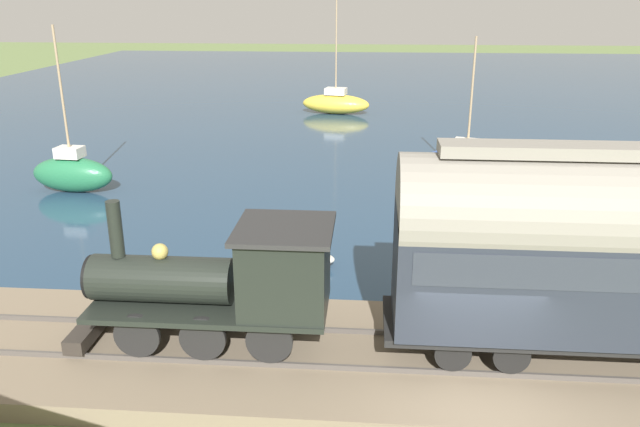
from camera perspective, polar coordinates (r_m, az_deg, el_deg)
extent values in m
plane|color=#607542|center=(13.43, 13.82, -17.37)|extent=(200.00, 200.00, 0.00)
cube|color=navy|center=(55.44, 6.93, 10.98)|extent=(80.00, 80.00, 0.01)
cube|color=#756651|center=(14.48, 13.03, -13.29)|extent=(4.90, 56.00, 0.44)
cube|color=#4C4742|center=(13.70, 13.56, -14.01)|extent=(0.07, 54.88, 0.12)
cube|color=#4C4742|center=(14.99, 12.71, -10.82)|extent=(0.07, 54.88, 0.12)
cylinder|color=black|center=(13.37, -4.66, -11.56)|extent=(0.12, 1.00, 1.00)
cylinder|color=black|center=(14.68, -3.72, -8.52)|extent=(0.12, 1.00, 1.00)
cylinder|color=black|center=(13.65, -10.68, -11.16)|extent=(0.12, 1.00, 1.00)
cylinder|color=black|center=(14.94, -9.19, -8.23)|extent=(0.12, 1.00, 1.00)
cylinder|color=black|center=(14.07, -16.38, -10.67)|extent=(0.12, 1.00, 1.00)
cylinder|color=black|center=(15.32, -14.41, -7.88)|extent=(0.12, 1.00, 1.00)
cube|color=black|center=(14.10, -9.99, -8.17)|extent=(2.03, 5.17, 0.12)
cylinder|color=black|center=(14.13, -14.21, -5.83)|extent=(1.02, 3.10, 1.02)
cylinder|color=black|center=(14.71, -20.13, -5.44)|extent=(0.97, 0.08, 0.97)
cylinder|color=black|center=(14.03, -18.20, -1.37)|extent=(0.30, 0.30, 1.26)
sphere|color=tan|center=(13.88, -14.43, -3.39)|extent=(0.36, 0.36, 0.36)
cube|color=black|center=(13.38, -3.20, -5.05)|extent=(1.93, 1.81, 1.72)
cube|color=#282828|center=(13.03, -3.27, -1.39)|extent=(2.13, 2.05, 0.10)
cube|color=#2D2823|center=(15.36, -20.29, -9.81)|extent=(1.83, 0.44, 0.32)
cylinder|color=black|center=(13.62, 17.11, -12.39)|extent=(0.12, 0.76, 0.76)
cylinder|color=black|center=(14.92, 15.91, -9.33)|extent=(0.12, 0.76, 0.76)
cylinder|color=black|center=(13.41, 12.06, -12.45)|extent=(0.12, 0.76, 0.76)
cylinder|color=black|center=(14.72, 11.34, -9.33)|extent=(0.12, 0.76, 0.76)
cube|color=black|center=(14.72, 24.84, -9.52)|extent=(2.02, 9.47, 0.16)
cube|color=#232833|center=(14.18, 25.58, -4.86)|extent=(2.25, 9.09, 2.45)
cube|color=#2D333D|center=(14.02, 25.83, -3.26)|extent=(2.28, 8.52, 0.69)
cylinder|color=gray|center=(13.76, 26.31, -0.18)|extent=(2.36, 9.09, 2.36)
cube|color=gray|center=(13.43, 27.12, 5.06)|extent=(0.79, 7.57, 0.24)
ellipsoid|color=#335199|center=(28.96, 13.22, 4.41)|extent=(2.42, 4.19, 1.40)
cylinder|color=#9E8460|center=(28.34, 13.71, 10.55)|extent=(0.10, 0.10, 4.87)
cube|color=silver|center=(28.74, 13.36, 6.19)|extent=(1.08, 1.37, 0.45)
ellipsoid|color=gold|center=(44.58, 1.45, 9.98)|extent=(2.59, 5.02, 1.34)
cylinder|color=#9E8460|center=(44.09, 1.50, 15.49)|extent=(0.10, 0.10, 7.24)
cube|color=silver|center=(44.44, 1.46, 11.12)|extent=(1.31, 1.60, 0.45)
ellipsoid|color=#236B42|center=(28.38, -21.67, 3.33)|extent=(1.58, 3.63, 1.49)
cylinder|color=#9E8460|center=(27.72, -22.55, 10.12)|extent=(0.10, 0.10, 5.33)
cube|color=silver|center=(28.15, -21.91, 5.22)|extent=(0.86, 1.12, 0.45)
ellipsoid|color=beige|center=(19.31, -2.93, -3.97)|extent=(1.21, 2.99, 0.55)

